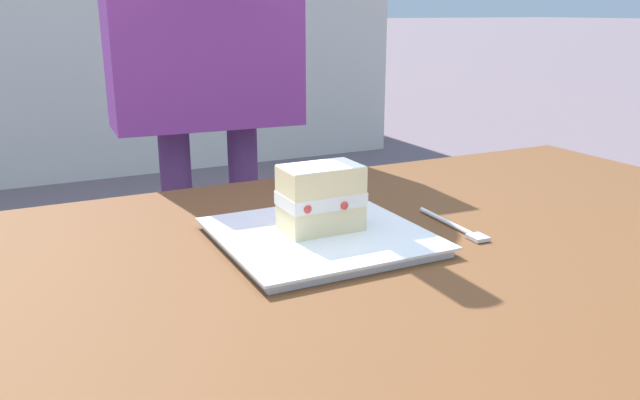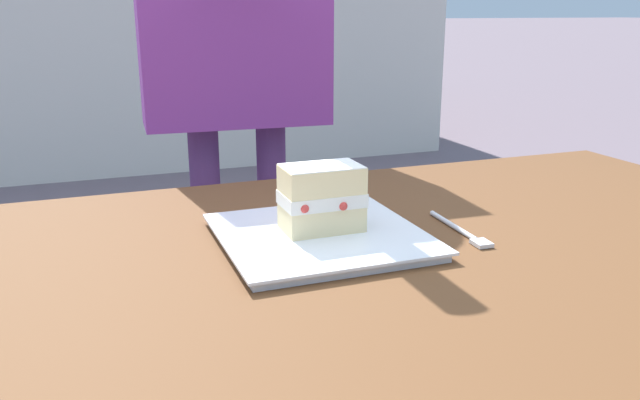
{
  "view_description": "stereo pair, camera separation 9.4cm",
  "coord_description": "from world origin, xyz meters",
  "px_view_note": "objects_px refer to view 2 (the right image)",
  "views": [
    {
      "loc": [
        0.45,
        0.7,
        1.06
      ],
      "look_at": [
        0.05,
        -0.1,
        0.79
      ],
      "focal_mm": 36.2,
      "sensor_mm": 36.0,
      "label": 1
    },
    {
      "loc": [
        0.36,
        0.74,
        1.06
      ],
      "look_at": [
        0.05,
        -0.1,
        0.79
      ],
      "focal_mm": 36.2,
      "sensor_mm": 36.0,
      "label": 2
    }
  ],
  "objects_px": {
    "patio_table": "(378,319)",
    "diner_person": "(233,13)",
    "dessert_plate": "(320,237)",
    "dessert_fork": "(462,231)",
    "cake_slice": "(322,198)"
  },
  "relations": [
    {
      "from": "patio_table",
      "to": "cake_slice",
      "type": "height_order",
      "value": "cake_slice"
    },
    {
      "from": "dessert_plate",
      "to": "dessert_fork",
      "type": "relative_size",
      "value": 1.72
    },
    {
      "from": "dessert_plate",
      "to": "dessert_fork",
      "type": "distance_m",
      "value": 0.22
    },
    {
      "from": "patio_table",
      "to": "diner_person",
      "type": "xyz_separation_m",
      "value": [
        0.01,
        -0.77,
        0.41
      ]
    },
    {
      "from": "dessert_fork",
      "to": "diner_person",
      "type": "xyz_separation_m",
      "value": [
        0.18,
        -0.71,
        0.32
      ]
    },
    {
      "from": "cake_slice",
      "to": "dessert_fork",
      "type": "distance_m",
      "value": 0.23
    },
    {
      "from": "dessert_fork",
      "to": "diner_person",
      "type": "distance_m",
      "value": 0.8
    },
    {
      "from": "dessert_fork",
      "to": "diner_person",
      "type": "bearing_deg",
      "value": -75.78
    },
    {
      "from": "dessert_plate",
      "to": "diner_person",
      "type": "xyz_separation_m",
      "value": [
        -0.04,
        -0.67,
        0.32
      ]
    },
    {
      "from": "dessert_plate",
      "to": "dessert_fork",
      "type": "xyz_separation_m",
      "value": [
        -0.22,
        0.04,
        -0.0
      ]
    },
    {
      "from": "patio_table",
      "to": "dessert_plate",
      "type": "distance_m",
      "value": 0.15
    },
    {
      "from": "patio_table",
      "to": "diner_person",
      "type": "distance_m",
      "value": 0.88
    },
    {
      "from": "patio_table",
      "to": "dessert_plate",
      "type": "height_order",
      "value": "dessert_plate"
    },
    {
      "from": "patio_table",
      "to": "dessert_fork",
      "type": "height_order",
      "value": "dessert_fork"
    },
    {
      "from": "patio_table",
      "to": "dessert_fork",
      "type": "distance_m",
      "value": 0.2
    }
  ]
}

